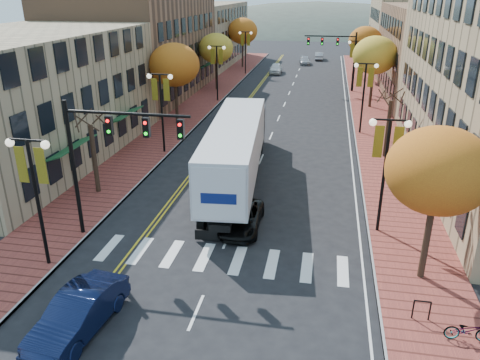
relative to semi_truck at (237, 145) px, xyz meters
The scene contains 32 objects.
ground 11.80m from the semi_truck, 85.37° to the right, with size 200.00×200.00×0.00m, color black.
sidewalk_left 22.64m from the semi_truck, 111.01° to the left, with size 4.00×85.00×0.15m, color brown.
sidewalk_right 23.37m from the semi_truck, 64.70° to the left, with size 4.00×85.00×0.15m, color brown.
building_left_near 16.26m from the semi_truck, behind, with size 12.00×22.00×9.00m, color #9E8966.
building_left_mid 29.46m from the semi_truck, 123.25° to the left, with size 12.00×24.00×11.00m, color brown.
building_left_far 52.10m from the semi_truck, 107.98° to the left, with size 12.00×26.00×9.50m, color #9E8966.
building_right_mid 36.26m from the semi_truck, 57.51° to the left, with size 15.00×24.00×10.00m, color brown.
building_right_far 56.07m from the semi_truck, 69.69° to the left, with size 15.00×20.00×11.00m, color #9E8966.
tree_left_a 8.79m from the semi_truck, 156.61° to the right, with size 0.28×0.28×4.20m.
tree_left_b 15.17m from the semi_truck, 122.82° to the left, with size 4.48×4.48×7.21m.
tree_left_c 29.74m from the semi_truck, 105.80° to the left, with size 4.16×4.16×6.69m.
tree_left_d 47.31m from the semi_truck, 99.84° to the left, with size 4.61×4.61×7.42m.
tree_right_a 13.97m from the semi_truck, 43.70° to the right, with size 4.16×4.16×6.69m.
tree_right_b 11.88m from the semi_truck, 33.25° to the left, with size 0.28×0.28×4.20m.
tree_right_c 24.78m from the semi_truck, 66.19° to the left, with size 4.48×4.48×7.21m.
tree_right_d 39.87m from the semi_truck, 75.54° to the left, with size 4.35×4.35×7.00m.
lamp_left_a 13.36m from the semi_truck, 119.76° to the right, with size 1.96×0.36×6.05m.
lamp_left_b 8.17m from the semi_truck, 145.53° to the left, with size 1.96×0.36×6.05m.
lamp_left_c 23.52m from the semi_truck, 106.27° to the left, with size 1.96×0.36×6.05m.
lamp_left_d 41.08m from the semi_truck, 99.21° to the left, with size 1.96×0.36×6.05m.
lamp_right_a 10.22m from the semi_truck, 33.07° to the right, with size 1.96×0.36×6.05m.
lamp_right_b 15.19m from the semi_truck, 56.02° to the left, with size 1.96×0.36×6.05m.
lamp_right_c 31.70m from the semi_truck, 74.55° to the left, with size 1.96×0.36×6.05m.
traffic_mast_near 9.93m from the semi_truck, 118.16° to the right, with size 6.10×0.35×7.00m.
traffic_mast_far 31.27m from the semi_truck, 78.14° to the left, with size 6.10×0.34×7.00m.
semi_truck is the anchor object (origin of this frame).
navy_sedan 15.65m from the semi_truck, 101.07° to the right, with size 1.63×4.67×1.54m, color black.
black_suv 6.77m from the semi_truck, 77.28° to the right, with size 1.98×4.30×1.20m, color black.
car_far_white 42.40m from the semi_truck, 93.08° to the left, with size 1.73×4.29×1.46m, color white.
car_far_silver 52.10m from the semi_truck, 88.43° to the left, with size 1.71×4.21×1.22m, color #9D9EA5.
car_far_oncoming 57.85m from the semi_truck, 86.36° to the left, with size 1.39×3.99×1.32m, color #A6A5AC.
bicycle 17.35m from the semi_truck, 50.96° to the right, with size 0.57×1.63×0.85m, color gray.
Camera 1 is at (4.42, -16.37, 11.75)m, focal length 35.00 mm.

